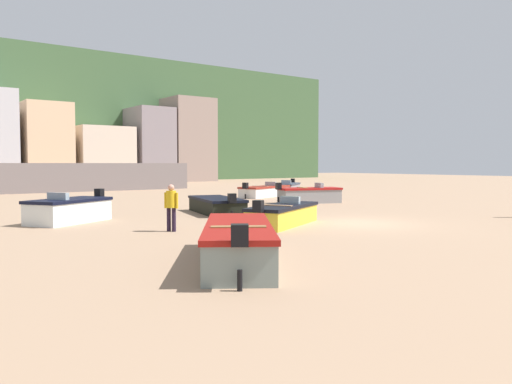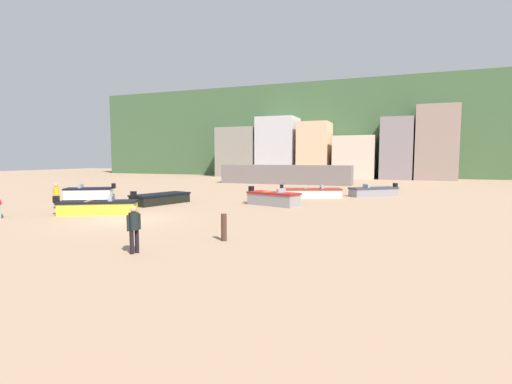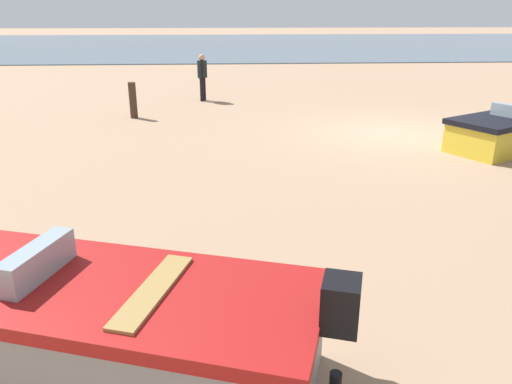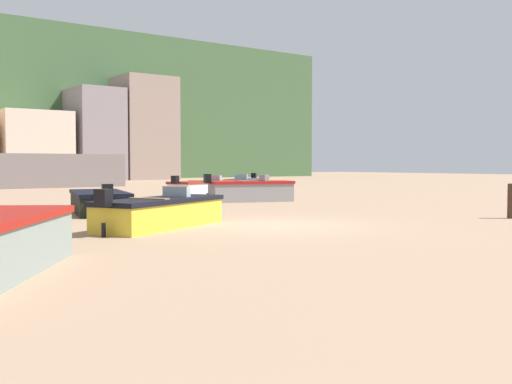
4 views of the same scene
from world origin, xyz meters
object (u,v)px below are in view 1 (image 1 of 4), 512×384
Objects in this scene: boat_white_0 at (265,191)px; boat_black_4 at (217,205)px; boat_grey_3 at (309,195)px; boat_yellow_6 at (283,215)px; boat_grey_1 at (288,188)px; beach_walker_distant at (171,204)px; boat_grey_2 at (238,243)px; boat_white_5 at (69,210)px.

boat_white_0 is 1.07× the size of boat_black_4.
boat_grey_3 reaches higher than boat_yellow_6.
boat_white_0 is 5.59m from boat_grey_1.
beach_walker_distant is (-4.23, 0.89, 0.55)m from boat_yellow_6.
boat_grey_2 reaches higher than boat_grey_1.
boat_grey_1 is 29.25m from boat_grey_2.
beach_walker_distant reaches higher than boat_grey_1.
boat_grey_2 is 18.53m from boat_grey_3.
boat_grey_2 is at bearing -104.67° from boat_black_4.
boat_black_4 is 6.56m from beach_walker_distant.
boat_grey_2 reaches higher than boat_white_0.
beach_walker_distant reaches higher than boat_yellow_6.
boat_white_5 is (-20.42, -10.96, 0.10)m from boat_grey_1.
boat_white_5 reaches higher than boat_grey_3.
boat_grey_2 is at bearing -44.62° from beach_walker_distant.
boat_yellow_6 reaches higher than boat_grey_1.
boat_grey_1 is at bearing -93.54° from boat_white_5.
boat_grey_1 is 24.23m from beach_walker_distant.
boat_black_4 is at bearing 101.72° from beach_walker_distant.
beach_walker_distant is at bearing -68.63° from boat_white_0.
beach_walker_distant is (2.03, -4.80, 0.47)m from boat_white_5.
boat_yellow_6 is (6.26, -5.69, -0.08)m from boat_white_5.
boat_black_4 is (-7.72, -2.06, -0.10)m from boat_grey_3.
boat_grey_3 is at bearing -33.72° from boat_white_0.
boat_white_5 is (-14.43, -1.83, 0.01)m from boat_grey_3.
beach_walker_distant reaches higher than boat_grey_3.
boat_white_0 reaches higher than boat_black_4.
boat_white_0 is 1.24× the size of boat_grey_3.
boat_grey_2 is 1.12× the size of boat_black_4.
boat_yellow_6 is at bearing -79.83° from boat_black_4.
boat_grey_1 is 1.02× the size of boat_grey_3.
boat_black_4 is 2.87× the size of beach_walker_distant.
boat_grey_1 is 0.89× the size of boat_black_4.
boat_grey_3 reaches higher than boat_black_4.
boat_grey_3 is at bearing 107.49° from boat_grey_1.
boat_white_5 is at bearing -161.10° from boat_yellow_6.
boat_grey_3 is 7.99m from boat_black_4.
boat_grey_3 reaches higher than boat_grey_2.
boat_white_0 is 0.96× the size of boat_grey_2.
boat_grey_3 is 2.48× the size of beach_walker_distant.
boat_black_4 is 6.71m from boat_white_5.
boat_grey_2 is at bearing 98.58° from boat_grey_1.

